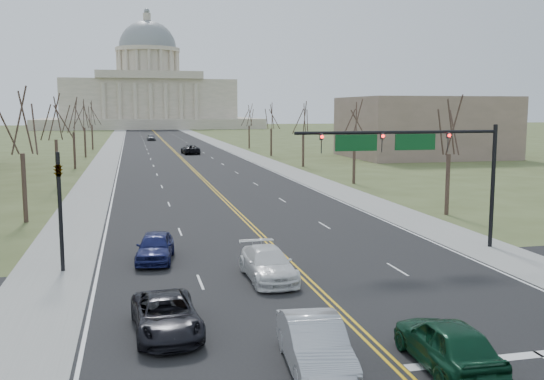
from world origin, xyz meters
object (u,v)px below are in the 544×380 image
car_sb_inner_second (268,264)px  car_nb_inner_lead (447,343)px  signal_left (60,198)px  car_sb_outer_lead (166,315)px  signal_mast (414,151)px  car_sb_outer_second (155,247)px  car_far_nb (190,149)px  car_sb_inner_lead (315,345)px  car_far_sb (151,137)px

car_sb_inner_second → car_nb_inner_lead: bearing=-74.9°
signal_left → car_nb_inner_lead: (12.98, -14.77, -2.88)m
car_sb_outer_lead → car_sb_inner_second: size_ratio=0.96×
car_sb_inner_second → signal_mast: bearing=20.7°
car_nb_inner_lead → signal_left: bearing=-46.8°
signal_mast → signal_left: 19.06m
car_sb_outer_second → car_far_nb: bearing=90.9°
signal_left → car_sb_inner_lead: (8.90, -13.97, -2.88)m
car_nb_inner_lead → car_far_sb: size_ratio=1.03×
car_sb_inner_lead → car_sb_inner_second: size_ratio=0.97×
car_far_sb → car_sb_outer_second: bearing=-97.3°
car_sb_outer_second → car_sb_inner_second: bearing=-35.6°
car_sb_inner_second → car_far_nb: size_ratio=0.85×
signal_mast → car_sb_outer_lead: (-14.37, -9.79, -5.06)m
signal_left → car_sb_outer_second: size_ratio=1.32×
car_nb_inner_lead → car_sb_outer_second: 17.89m
signal_mast → car_sb_inner_second: (-9.24, -3.76, -5.01)m
signal_left → car_sb_outer_lead: signal_left is taller
car_sb_inner_second → car_far_nb: car_far_nb is taller
car_nb_inner_lead → car_sb_outer_lead: size_ratio=0.98×
signal_left → car_nb_inner_lead: 19.87m
signal_left → car_nb_inner_lead: signal_left is taller
signal_left → car_sb_inner_lead: size_ratio=1.21×
signal_mast → car_sb_inner_second: size_ratio=2.36×
car_sb_inner_lead → car_sb_outer_lead: size_ratio=1.01×
signal_mast → car_sb_outer_lead: bearing=-145.7°
car_sb_inner_second → car_sb_outer_second: bearing=135.2°
car_nb_inner_lead → car_far_nb: (0.83, 92.78, 0.01)m
car_nb_inner_lead → car_sb_outer_lead: 9.77m
car_sb_outer_second → car_nb_inner_lead: bearing=-54.4°
car_far_nb → car_far_sb: 48.52m
car_nb_inner_lead → car_sb_inner_second: size_ratio=0.94×
signal_mast → car_far_sb: size_ratio=2.58×
car_far_nb → car_sb_outer_second: bearing=78.9°
signal_left → car_sb_inner_lead: signal_left is taller
signal_left → car_far_nb: 79.28m
car_nb_inner_lead → car_sb_outer_lead: car_nb_inner_lead is taller
car_nb_inner_lead → car_sb_inner_second: car_nb_inner_lead is taller
car_sb_outer_second → car_far_sb: (3.83, 125.20, 0.02)m
car_sb_inner_second → car_sb_outer_lead: bearing=-131.8°
car_sb_inner_lead → signal_mast: bearing=59.3°
car_nb_inner_lead → car_sb_inner_lead: bearing=-9.2°
car_sb_inner_lead → car_far_sb: car_sb_inner_lead is taller
signal_mast → car_far_nb: (-5.13, 78.01, -4.92)m
signal_mast → signal_left: (-18.95, 0.00, -2.05)m
car_sb_outer_lead → car_far_nb: size_ratio=0.82×
car_sb_inner_lead → car_sb_inner_second: (0.80, 10.21, -0.07)m
car_sb_inner_lead → car_sb_inner_second: 10.25m
signal_left → car_sb_outer_lead: size_ratio=1.22×
car_sb_outer_lead → signal_left: bearing=111.8°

